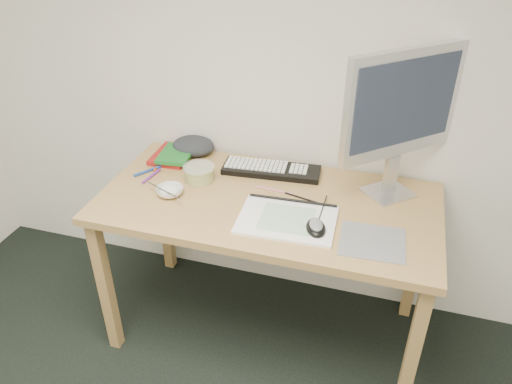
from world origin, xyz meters
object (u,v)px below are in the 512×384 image
keyboard (271,170)px  monitor (402,108)px  sketchpad (287,220)px  rice_bowl (170,191)px  desk (267,216)px

keyboard → monitor: bearing=-7.9°
sketchpad → keyboard: 0.38m
sketchpad → keyboard: size_ratio=0.86×
monitor → rice_bowl: monitor is taller
desk → sketchpad: 0.19m
keyboard → rice_bowl: 0.47m
desk → monitor: bearing=22.5°
keyboard → monitor: (0.52, -0.03, 0.37)m
desk → rice_bowl: size_ratio=12.28×
monitor → desk: bearing=158.8°
sketchpad → monitor: (0.36, 0.32, 0.38)m
keyboard → sketchpad: bearing=-70.4°
monitor → keyboard: bearing=133.0°
desk → rice_bowl: (-0.40, -0.08, 0.10)m
desk → rice_bowl: rice_bowl is taller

